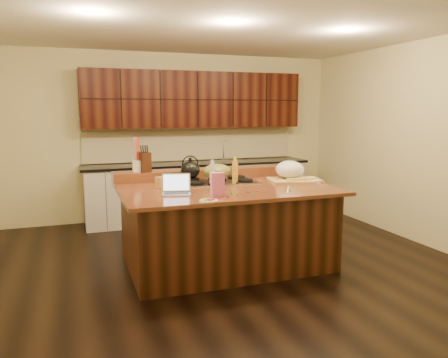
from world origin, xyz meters
name	(u,v)px	position (x,y,z in m)	size (l,w,h in m)	color
room	(225,149)	(0.00, 0.00, 1.35)	(5.52, 5.02, 2.72)	black
island	(225,225)	(0.00, 0.00, 0.46)	(2.40, 1.60, 0.92)	black
back_ledge	(207,173)	(0.00, 0.70, 0.98)	(2.40, 0.30, 0.12)	black
cooktop	(217,181)	(0.00, 0.30, 0.94)	(0.92, 0.52, 0.05)	gray
back_counter	(197,159)	(0.30, 2.23, 0.98)	(3.70, 0.66, 2.40)	silver
kettle	(190,170)	(-0.30, 0.43, 1.07)	(0.23, 0.23, 0.21)	black
green_bowl	(217,171)	(0.00, 0.30, 1.06)	(0.33, 0.33, 0.18)	olive
laptop	(176,189)	(-0.63, -0.24, 0.98)	(0.35, 0.30, 0.21)	#B7B7BC
oil_bottle	(235,173)	(0.17, 0.13, 1.06)	(0.07, 0.07, 0.27)	gold
vinegar_bottle	(212,175)	(-0.11, 0.13, 1.04)	(0.06, 0.06, 0.25)	silver
wooden_tray	(291,172)	(0.91, 0.13, 1.03)	(0.69, 0.56, 0.25)	tan
ramekin_a	(318,181)	(1.12, -0.16, 0.94)	(0.10, 0.10, 0.04)	white
ramekin_b	(315,180)	(1.15, -0.04, 0.94)	(0.10, 0.10, 0.04)	white
ramekin_c	(309,179)	(1.11, 0.03, 0.94)	(0.10, 0.10, 0.04)	white
strainer_bowl	(291,174)	(1.05, 0.38, 0.97)	(0.24, 0.24, 0.09)	#996B3F
kitchen_timer	(289,188)	(0.54, -0.52, 0.96)	(0.08, 0.08, 0.07)	silver
pink_bag	(218,185)	(-0.27, -0.52, 1.04)	(0.13, 0.07, 0.25)	pink
candy_plate	(209,201)	(-0.43, -0.71, 0.93)	(0.18, 0.18, 0.01)	white
package_box	(160,183)	(-0.73, 0.14, 0.98)	(0.09, 0.06, 0.13)	#BC8742
utensil_crock	(137,166)	(-0.89, 0.70, 1.11)	(0.12, 0.12, 0.14)	white
knife_block	(144,162)	(-0.82, 0.70, 1.16)	(0.12, 0.19, 0.24)	black
gumdrop_0	(228,197)	(-0.20, -0.61, 0.93)	(0.02, 0.02, 0.02)	red
gumdrop_1	(253,194)	(0.11, -0.55, 0.93)	(0.02, 0.02, 0.02)	#198C26
gumdrop_2	(257,191)	(0.20, -0.44, 0.93)	(0.02, 0.02, 0.02)	red
gumdrop_3	(231,193)	(-0.09, -0.44, 0.93)	(0.02, 0.02, 0.02)	#198C26
gumdrop_4	(217,194)	(-0.24, -0.41, 0.93)	(0.02, 0.02, 0.02)	red
gumdrop_5	(223,196)	(-0.22, -0.55, 0.93)	(0.02, 0.02, 0.02)	#198C26
gumdrop_6	(248,192)	(0.10, -0.44, 0.93)	(0.02, 0.02, 0.02)	red
gumdrop_7	(237,194)	(-0.05, -0.51, 0.93)	(0.02, 0.02, 0.02)	#198C26
gumdrop_8	(227,196)	(-0.18, -0.56, 0.93)	(0.02, 0.02, 0.02)	red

